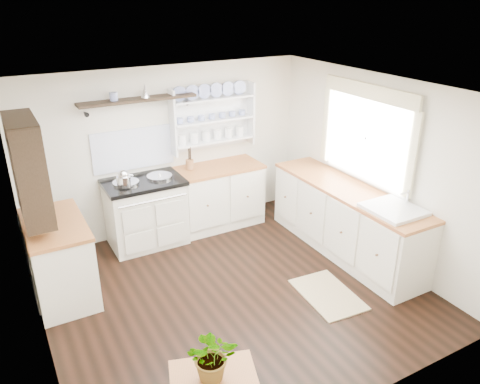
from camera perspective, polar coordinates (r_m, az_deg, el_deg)
name	(u,v)px	position (r m, az deg, el deg)	size (l,w,h in m)	color
floor	(234,291)	(5.50, -0.79, -11.95)	(4.00, 3.80, 0.01)	black
wall_back	(168,150)	(6.55, -8.76, 5.05)	(4.00, 0.02, 2.30)	beige
wall_right	(374,168)	(6.06, 16.07, 2.85)	(0.02, 3.80, 2.30)	beige
wall_left	(29,246)	(4.46, -24.31, -6.04)	(0.02, 3.80, 2.30)	beige
ceiling	(232,91)	(4.58, -0.95, 12.26)	(4.00, 3.80, 0.01)	white
window	(366,133)	(6.00, 15.16, 6.93)	(0.08, 1.55, 1.22)	white
aga_cooker	(146,212)	(6.37, -11.41, -2.35)	(1.02, 0.71, 0.94)	beige
back_cabinets	(218,195)	(6.76, -2.75, -0.38)	(1.27, 0.63, 0.90)	beige
right_cabinets	(345,219)	(6.20, 12.74, -3.28)	(0.62, 2.43, 0.90)	beige
belfast_sink	(392,219)	(5.58, 18.06, -3.12)	(0.55, 0.60, 0.45)	white
left_cabinets	(60,258)	(5.59, -21.13, -7.52)	(0.62, 1.13, 0.90)	beige
plate_rack	(211,116)	(6.65, -3.57, 9.18)	(1.20, 0.22, 0.90)	white
high_shelf	(138,100)	(6.12, -12.34, 10.85)	(1.50, 0.29, 0.16)	black
left_shelving	(28,168)	(5.14, -24.40, 2.70)	(0.28, 0.80, 1.05)	black
kettle	(124,178)	(5.98, -14.01, 1.61)	(0.17, 0.17, 0.21)	silver
utensil_crock	(190,164)	(6.49, -6.14, 3.37)	(0.11, 0.11, 0.13)	brown
center_table	(214,381)	(4.02, -3.24, -22.02)	(0.80, 0.68, 0.37)	brown
potted_plant	(213,355)	(3.83, -3.33, -19.26)	(0.39, 0.34, 0.43)	#3F7233
floor_rug	(328,294)	(5.52, 10.65, -12.18)	(0.55, 0.85, 0.02)	#9D815B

